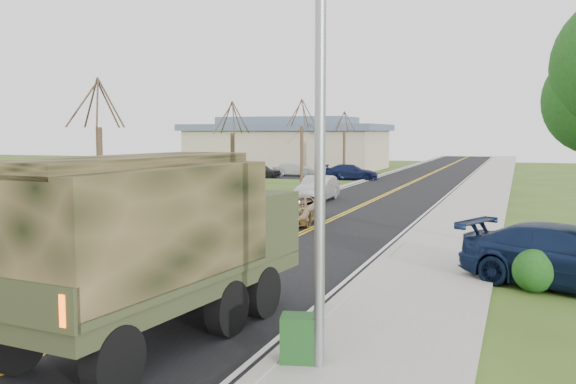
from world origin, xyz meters
The scene contains 20 objects.
ground centered at (0.00, 0.00, 0.00)m, with size 160.00×160.00×0.00m, color #334A18.
road centered at (0.00, 40.00, 0.01)m, with size 8.00×120.00×0.01m, color black.
curb_right centered at (4.15, 40.00, 0.06)m, with size 0.30×120.00×0.12m, color #9E998E.
sidewalk_right centered at (5.90, 40.00, 0.05)m, with size 3.20×120.00×0.10m, color #9E998E.
curb_left centered at (-4.15, 40.00, 0.05)m, with size 0.30×120.00×0.10m, color #9E998E.
street_light centered at (4.90, -0.50, 4.43)m, with size 1.65×0.22×8.00m.
bare_tree_a centered at (-7.00, 10.00, 2.63)m, with size 1.93×2.26×6.08m.
bare_tree_b centered at (-7.00, 22.00, 2.48)m, with size 1.83×2.14×5.73m.
bare_tree_c centered at (-7.00, 34.00, 2.78)m, with size 2.04×2.39×6.42m.
bare_tree_d centered at (-7.00, 46.00, 2.55)m, with size 1.88×2.20×5.91m.
commercial_building centered at (-15.98, 55.97, 2.69)m, with size 25.50×21.50×5.65m.
military_truck centered at (1.57, 0.00, 2.05)m, with size 3.29×7.41×3.58m.
suv_champagne centered at (-1.28, 15.98, 0.63)m, with size 2.08×4.51×1.25m, color tan.
sedan_silver centered at (-3.00, 25.10, 0.73)m, with size 1.55×4.44×1.46m, color #BCBCC1.
pickup_navy centered at (9.35, 7.12, 0.81)m, with size 2.27×5.59×1.62m, color #101D3C.
utility_box_near centered at (4.60, -0.39, 0.50)m, with size 0.60×0.50×0.80m, color #19471A.
utility_box_far centered at (4.60, -0.29, 0.43)m, with size 0.55×0.45×0.65m, color #163F16.
lot_car_dark centered at (-13.57, 42.00, 0.62)m, with size 1.46×3.62×1.23m, color black.
lot_car_silver centered at (-11.34, 44.59, 0.63)m, with size 1.33×3.82×1.26m, color #A3A3A7.
lot_car_navy centered at (-5.34, 42.14, 0.65)m, with size 1.83×4.50×1.31m, color #0F1637.
Camera 1 is at (8.07, -10.50, 4.01)m, focal length 40.00 mm.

